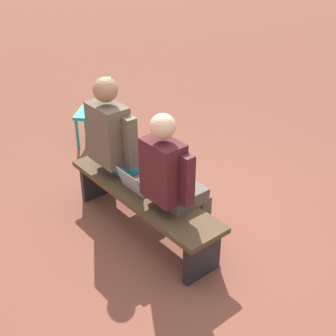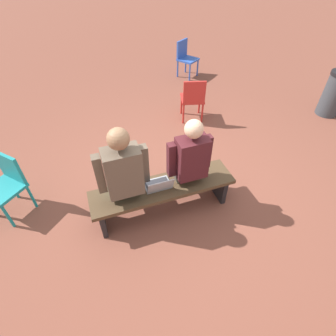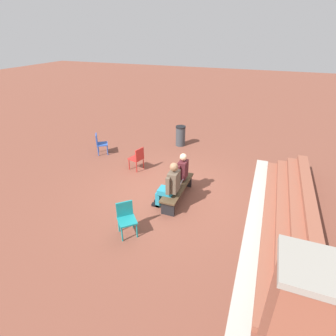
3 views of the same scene
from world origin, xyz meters
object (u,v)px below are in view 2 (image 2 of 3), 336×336
(plastic_chair_mid_courtyard, at_px, (193,97))
(plastic_chair_by_pillar, at_px, (186,56))
(person_student, at_px, (188,160))
(plastic_chair_far_right, at_px, (7,182))
(person_adult, at_px, (122,173))
(litter_bin, at_px, (334,94))
(laptop, at_px, (159,185))
(bench, at_px, (163,191))

(plastic_chair_mid_courtyard, relative_size, plastic_chair_by_pillar, 1.00)
(person_student, xyz_separation_m, plastic_chair_far_right, (2.15, -0.62, -0.24))
(person_adult, bearing_deg, plastic_chair_far_right, -24.50)
(person_adult, relative_size, plastic_chair_far_right, 1.69)
(plastic_chair_mid_courtyard, distance_m, litter_bin, 2.76)
(person_student, relative_size, plastic_chair_far_right, 1.60)
(person_student, xyz_separation_m, laptop, (0.40, 0.08, -0.22))
(bench, xyz_separation_m, plastic_chair_by_pillar, (-1.93, -3.94, 0.13))
(plastic_chair_mid_courtyard, distance_m, plastic_chair_by_pillar, 2.12)
(plastic_chair_mid_courtyard, height_order, plastic_chair_by_pillar, same)
(person_student, height_order, laptop, person_student)
(person_student, distance_m, plastic_chair_by_pillar, 4.19)
(person_student, relative_size, litter_bin, 1.56)
(bench, bearing_deg, person_adult, -8.95)
(plastic_chair_far_right, xyz_separation_m, litter_bin, (-5.72, -0.54, -0.05))
(person_student, bearing_deg, plastic_chair_far_right, -16.09)
(person_student, height_order, plastic_chair_by_pillar, person_student)
(bench, height_order, plastic_chair_far_right, plastic_chair_far_right)
(litter_bin, bearing_deg, plastic_chair_far_right, 5.39)
(plastic_chair_by_pillar, distance_m, litter_bin, 3.36)
(laptop, distance_m, plastic_chair_mid_courtyard, 2.34)
(person_adult, height_order, laptop, person_adult)
(bench, xyz_separation_m, plastic_chair_mid_courtyard, (-1.25, -1.93, 0.13))
(person_student, relative_size, laptop, 4.19)
(laptop, height_order, litter_bin, litter_bin)
(litter_bin, bearing_deg, laptop, 17.30)
(plastic_chair_far_right, bearing_deg, plastic_chair_mid_courtyard, -157.87)
(bench, height_order, plastic_chair_mid_courtyard, plastic_chair_mid_courtyard)
(person_adult, height_order, plastic_chair_mid_courtyard, person_adult)
(plastic_chair_mid_courtyard, bearing_deg, plastic_chair_far_right, 22.13)
(person_adult, xyz_separation_m, laptop, (-0.40, 0.08, -0.25))
(bench, relative_size, person_adult, 1.27)
(bench, bearing_deg, litter_bin, -162.61)
(person_adult, relative_size, laptop, 4.43)
(bench, distance_m, laptop, 0.16)
(bench, distance_m, person_student, 0.50)
(person_adult, relative_size, plastic_chair_by_pillar, 1.69)
(plastic_chair_mid_courtyard, height_order, litter_bin, litter_bin)
(bench, bearing_deg, plastic_chair_mid_courtyard, -122.92)
(person_adult, bearing_deg, plastic_chair_mid_courtyard, -132.55)
(person_adult, height_order, litter_bin, person_adult)
(person_adult, xyz_separation_m, plastic_chair_by_pillar, (-2.39, -3.87, -0.27))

